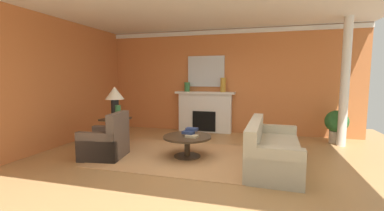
{
  "coord_description": "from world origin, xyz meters",
  "views": [
    {
      "loc": [
        1.21,
        -4.86,
        1.67
      ],
      "look_at": [
        -0.44,
        1.02,
        1.0
      ],
      "focal_mm": 24.29,
      "sensor_mm": 36.0,
      "label": 1
    }
  ],
  "objects": [
    {
      "name": "potted_plant",
      "position": [
        3.0,
        2.38,
        0.49
      ],
      "size": [
        0.56,
        0.56,
        0.83
      ],
      "color": "#BCB29E",
      "rests_on": "ground_plane"
    },
    {
      "name": "crown_moulding",
      "position": [
        0.0,
        2.9,
        2.99
      ],
      "size": [
        7.69,
        0.08,
        0.12
      ],
      "primitive_type": "cube",
      "color": "white"
    },
    {
      "name": "book_art_folio",
      "position": [
        -0.29,
        0.21,
        0.53
      ],
      "size": [
        0.26,
        0.2,
        0.06
      ],
      "primitive_type": "cube",
      "rotation": [
        0.0,
        0.0,
        -0.19
      ],
      "color": "navy",
      "rests_on": "coffee_table"
    },
    {
      "name": "table_lamp",
      "position": [
        -2.19,
        0.52,
        1.22
      ],
      "size": [
        0.44,
        0.44,
        0.75
      ],
      "color": "black",
      "rests_on": "side_table"
    },
    {
      "name": "mantel_mirror",
      "position": [
        -0.52,
        2.89,
        1.84
      ],
      "size": [
        1.12,
        0.04,
        0.92
      ],
      "primitive_type": "cube",
      "color": "silver"
    },
    {
      "name": "book_small_novel",
      "position": [
        -0.24,
        0.29,
        0.58
      ],
      "size": [
        0.25,
        0.15,
        0.06
      ],
      "primitive_type": "cube",
      "rotation": [
        0.0,
        0.0,
        -0.01
      ],
      "color": "navy",
      "rests_on": "coffee_table"
    },
    {
      "name": "book_red_cover",
      "position": [
        -0.19,
        0.12,
        0.47
      ],
      "size": [
        0.27,
        0.19,
        0.05
      ],
      "primitive_type": "cube",
      "rotation": [
        0.0,
        0.0,
        -0.14
      ],
      "color": "tan",
      "rests_on": "coffee_table"
    },
    {
      "name": "coffee_table",
      "position": [
        -0.32,
        0.22,
        0.34
      ],
      "size": [
        1.0,
        1.0,
        0.45
      ],
      "color": "#3D2D1E",
      "rests_on": "ground_plane"
    },
    {
      "name": "ground_plane",
      "position": [
        0.0,
        0.0,
        0.0
      ],
      "size": [
        9.22,
        9.22,
        0.0
      ],
      "primitive_type": "plane",
      "color": "tan"
    },
    {
      "name": "vase_mantel_left",
      "position": [
        -1.07,
        2.72,
        1.37
      ],
      "size": [
        0.17,
        0.17,
        0.28
      ],
      "primitive_type": "cylinder",
      "color": "#33703D",
      "rests_on": "fireplace"
    },
    {
      "name": "area_rug",
      "position": [
        -0.32,
        0.22,
        0.01
      ],
      "size": [
        3.62,
        2.33,
        0.01
      ],
      "primitive_type": "cube",
      "color": "tan",
      "rests_on": "ground_plane"
    },
    {
      "name": "side_table",
      "position": [
        -2.19,
        0.52,
        0.4
      ],
      "size": [
        0.56,
        0.56,
        0.7
      ],
      "color": "#3D2D1E",
      "rests_on": "ground_plane"
    },
    {
      "name": "ceiling_panel",
      "position": [
        0.0,
        0.3,
        3.1
      ],
      "size": [
        7.69,
        6.43,
        0.06
      ],
      "primitive_type": "cube",
      "color": "white"
    },
    {
      "name": "sofa",
      "position": [
        1.36,
        0.09,
        0.3
      ],
      "size": [
        0.98,
        2.13,
        0.85
      ],
      "color": "#BCB299",
      "rests_on": "ground_plane"
    },
    {
      "name": "vase_mantel_right",
      "position": [
        0.03,
        2.72,
        1.44
      ],
      "size": [
        0.16,
        0.16,
        0.42
      ],
      "primitive_type": "cylinder",
      "color": "#B7892D",
      "rests_on": "fireplace"
    },
    {
      "name": "wall_fireplace",
      "position": [
        0.0,
        2.98,
        1.53
      ],
      "size": [
        7.69,
        0.12,
        3.07
      ],
      "primitive_type": "cube",
      "color": "#CC723D",
      "rests_on": "ground_plane"
    },
    {
      "name": "armchair_near_window",
      "position": [
        -1.93,
        -0.27,
        0.31
      ],
      "size": [
        0.91,
        0.91,
        0.95
      ],
      "color": "brown",
      "rests_on": "ground_plane"
    },
    {
      "name": "column_white",
      "position": [
        3.05,
        2.09,
        1.53
      ],
      "size": [
        0.2,
        0.2,
        3.07
      ],
      "primitive_type": "cylinder",
      "color": "white",
      "rests_on": "ground_plane"
    },
    {
      "name": "vase_on_side_table",
      "position": [
        -2.04,
        0.4,
        0.86
      ],
      "size": [
        0.13,
        0.13,
        0.32
      ],
      "primitive_type": "cylinder",
      "color": "#33703D",
      "rests_on": "side_table"
    },
    {
      "name": "wall_window",
      "position": [
        -3.6,
        0.3,
        1.53
      ],
      "size": [
        0.12,
        6.43,
        3.07
      ],
      "primitive_type": "cube",
      "color": "#CC723D",
      "rests_on": "ground_plane"
    },
    {
      "name": "fireplace",
      "position": [
        -0.52,
        2.76,
        0.58
      ],
      "size": [
        1.8,
        0.35,
        1.23
      ],
      "color": "white",
      "rests_on": "ground_plane"
    }
  ]
}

